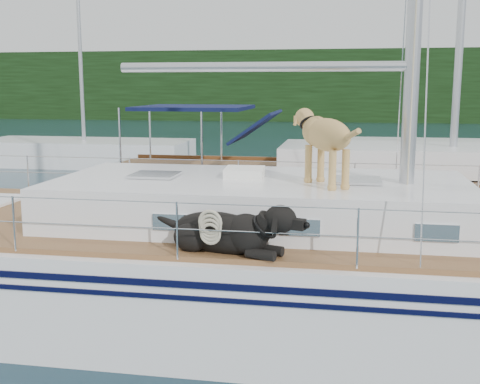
# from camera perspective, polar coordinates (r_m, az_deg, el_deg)

# --- Properties ---
(ground) EXTENTS (120.00, 120.00, 0.00)m
(ground) POSITION_cam_1_polar(r_m,az_deg,el_deg) (8.26, -3.73, -11.13)
(ground) COLOR black
(ground) RESTS_ON ground
(tree_line) EXTENTS (90.00, 3.00, 6.00)m
(tree_line) POSITION_cam_1_polar(r_m,az_deg,el_deg) (52.51, 8.20, 9.93)
(tree_line) COLOR black
(tree_line) RESTS_ON ground
(shore_bank) EXTENTS (92.00, 1.00, 1.20)m
(shore_bank) POSITION_cam_1_polar(r_m,az_deg,el_deg) (53.76, 8.19, 7.37)
(shore_bank) COLOR #595147
(shore_bank) RESTS_ON ground
(main_sailboat) EXTENTS (12.00, 3.80, 14.01)m
(main_sailboat) POSITION_cam_1_polar(r_m,az_deg,el_deg) (8.01, -3.09, -6.68)
(main_sailboat) COLOR white
(main_sailboat) RESTS_ON ground
(neighbor_sailboat) EXTENTS (11.00, 3.50, 13.30)m
(neighbor_sailboat) POSITION_cam_1_polar(r_m,az_deg,el_deg) (13.42, 9.61, -0.22)
(neighbor_sailboat) COLOR white
(neighbor_sailboat) RESTS_ON ground
(bg_boat_west) EXTENTS (8.00, 3.00, 11.65)m
(bg_boat_west) POSITION_cam_1_polar(r_m,az_deg,el_deg) (23.77, -14.51, 3.57)
(bg_boat_west) COLOR white
(bg_boat_west) RESTS_ON ground
(bg_boat_center) EXTENTS (7.20, 3.00, 11.65)m
(bg_boat_center) POSITION_cam_1_polar(r_m,az_deg,el_deg) (23.71, 15.25, 3.54)
(bg_boat_center) COLOR white
(bg_boat_center) RESTS_ON ground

